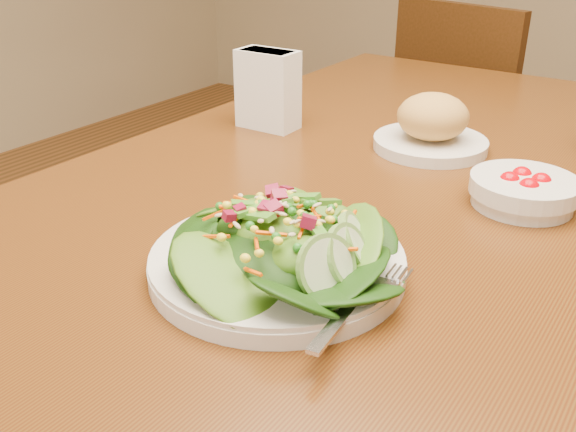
# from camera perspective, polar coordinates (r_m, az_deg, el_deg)

# --- Properties ---
(dining_table) EXTENTS (0.90, 1.40, 0.75)m
(dining_table) POSITION_cam_1_polar(r_m,az_deg,el_deg) (0.99, 10.27, -1.73)
(dining_table) COLOR #51310F
(dining_table) RESTS_ON ground_plane
(chair_far) EXTENTS (0.49, 0.49, 0.87)m
(chair_far) POSITION_cam_1_polar(r_m,az_deg,el_deg) (1.97, 15.78, 6.12)
(chair_far) COLOR #3B1D0A
(chair_far) RESTS_ON ground_plane
(salad_plate) EXTENTS (0.27, 0.27, 0.08)m
(salad_plate) POSITION_cam_1_polar(r_m,az_deg,el_deg) (0.66, -0.32, -3.09)
(salad_plate) COLOR silver
(salad_plate) RESTS_ON dining_table
(bread_plate) EXTENTS (0.18, 0.18, 0.09)m
(bread_plate) POSITION_cam_1_polar(r_m,az_deg,el_deg) (1.04, 12.66, 7.73)
(bread_plate) COLOR silver
(bread_plate) RESTS_ON dining_table
(tomato_bowl) EXTENTS (0.14, 0.14, 0.04)m
(tomato_bowl) POSITION_cam_1_polar(r_m,az_deg,el_deg) (0.87, 20.20, 2.12)
(tomato_bowl) COLOR silver
(tomato_bowl) RESTS_ON dining_table
(napkin_holder) EXTENTS (0.10, 0.06, 0.13)m
(napkin_holder) POSITION_cam_1_polar(r_m,az_deg,el_deg) (1.11, -1.80, 11.35)
(napkin_holder) COLOR white
(napkin_holder) RESTS_ON dining_table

